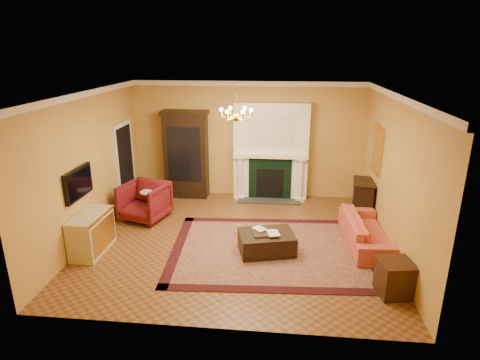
# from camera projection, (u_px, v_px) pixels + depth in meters

# --- Properties ---
(floor) EXTENTS (6.00, 5.50, 0.02)m
(floor) POSITION_uv_depth(u_px,v_px,m) (237.00, 241.00, 8.29)
(floor) COLOR brown
(floor) RESTS_ON ground
(ceiling) EXTENTS (6.00, 5.50, 0.02)m
(ceiling) POSITION_uv_depth(u_px,v_px,m) (236.00, 92.00, 7.34)
(ceiling) COLOR silver
(ceiling) RESTS_ON wall_back
(wall_back) EXTENTS (6.00, 0.02, 3.00)m
(wall_back) POSITION_uv_depth(u_px,v_px,m) (248.00, 140.00, 10.42)
(wall_back) COLOR gold
(wall_back) RESTS_ON floor
(wall_front) EXTENTS (6.00, 0.02, 3.00)m
(wall_front) POSITION_uv_depth(u_px,v_px,m) (213.00, 233.00, 5.21)
(wall_front) COLOR gold
(wall_front) RESTS_ON floor
(wall_left) EXTENTS (0.02, 5.50, 3.00)m
(wall_left) POSITION_uv_depth(u_px,v_px,m) (89.00, 167.00, 8.11)
(wall_left) COLOR gold
(wall_left) RESTS_ON floor
(wall_right) EXTENTS (0.02, 5.50, 3.00)m
(wall_right) POSITION_uv_depth(u_px,v_px,m) (395.00, 176.00, 7.52)
(wall_right) COLOR gold
(wall_right) RESTS_ON floor
(fireplace) EXTENTS (1.90, 0.70, 2.50)m
(fireplace) POSITION_uv_depth(u_px,v_px,m) (271.00, 154.00, 10.28)
(fireplace) COLOR white
(fireplace) RESTS_ON wall_back
(crown_molding) EXTENTS (6.00, 5.50, 0.12)m
(crown_molding) POSITION_uv_depth(u_px,v_px,m) (241.00, 91.00, 8.27)
(crown_molding) COLOR white
(crown_molding) RESTS_ON ceiling
(doorway) EXTENTS (0.08, 1.05, 2.10)m
(doorway) POSITION_uv_depth(u_px,v_px,m) (125.00, 165.00, 9.85)
(doorway) COLOR silver
(doorway) RESTS_ON wall_left
(tv_panel) EXTENTS (0.09, 0.95, 0.58)m
(tv_panel) POSITION_uv_depth(u_px,v_px,m) (78.00, 183.00, 7.58)
(tv_panel) COLOR black
(tv_panel) RESTS_ON wall_left
(gilt_mirror) EXTENTS (0.06, 0.76, 1.05)m
(gilt_mirror) POSITION_uv_depth(u_px,v_px,m) (377.00, 150.00, 8.80)
(gilt_mirror) COLOR gold
(gilt_mirror) RESTS_ON wall_right
(chandelier) EXTENTS (0.63, 0.55, 0.53)m
(chandelier) POSITION_uv_depth(u_px,v_px,m) (236.00, 114.00, 7.47)
(chandelier) COLOR gold
(chandelier) RESTS_ON ceiling
(oriental_rug) EXTENTS (4.10, 3.18, 0.02)m
(oriental_rug) POSITION_uv_depth(u_px,v_px,m) (272.00, 250.00, 7.88)
(oriental_rug) COLOR #4B101E
(oriental_rug) RESTS_ON floor
(china_cabinet) EXTENTS (1.09, 0.50, 2.18)m
(china_cabinet) POSITION_uv_depth(u_px,v_px,m) (186.00, 156.00, 10.45)
(china_cabinet) COLOR black
(china_cabinet) RESTS_ON floor
(wingback_armchair) EXTENTS (1.14, 1.10, 0.96)m
(wingback_armchair) POSITION_uv_depth(u_px,v_px,m) (145.00, 200.00, 9.17)
(wingback_armchair) COLOR maroon
(wingback_armchair) RESTS_ON floor
(pedestal_table) EXTENTS (0.37, 0.37, 0.65)m
(pedestal_table) POSITION_uv_depth(u_px,v_px,m) (149.00, 203.00, 9.27)
(pedestal_table) COLOR black
(pedestal_table) RESTS_ON floor
(commode) EXTENTS (0.50, 1.05, 0.78)m
(commode) POSITION_uv_depth(u_px,v_px,m) (92.00, 233.00, 7.72)
(commode) COLOR beige
(commode) RESTS_ON floor
(coral_sofa) EXTENTS (0.66, 2.01, 0.78)m
(coral_sofa) POSITION_uv_depth(u_px,v_px,m) (367.00, 227.00, 8.01)
(coral_sofa) COLOR #BE5A3C
(coral_sofa) RESTS_ON floor
(end_table) EXTENTS (0.56, 0.56, 0.56)m
(end_table) POSITION_uv_depth(u_px,v_px,m) (394.00, 279.00, 6.40)
(end_table) COLOR #341E0E
(end_table) RESTS_ON floor
(console_table) EXTENTS (0.56, 0.83, 0.85)m
(console_table) POSITION_uv_depth(u_px,v_px,m) (362.00, 200.00, 9.31)
(console_table) COLOR black
(console_table) RESTS_ON floor
(leather_ottoman) EXTENTS (1.18, 0.98, 0.38)m
(leather_ottoman) POSITION_uv_depth(u_px,v_px,m) (266.00, 242.00, 7.75)
(leather_ottoman) COLOR black
(leather_ottoman) RESTS_ON oriental_rug
(ottoman_tray) EXTENTS (0.51, 0.44, 0.03)m
(ottoman_tray) POSITION_uv_depth(u_px,v_px,m) (264.00, 233.00, 7.66)
(ottoman_tray) COLOR black
(ottoman_tray) RESTS_ON leather_ottoman
(book_a) EXTENTS (0.15, 0.15, 0.26)m
(book_a) POSITION_uv_depth(u_px,v_px,m) (256.00, 225.00, 7.69)
(book_a) COLOR gray
(book_a) RESTS_ON ottoman_tray
(book_b) EXTENTS (0.21, 0.08, 0.29)m
(book_b) POSITION_uv_depth(u_px,v_px,m) (268.00, 227.00, 7.54)
(book_b) COLOR gray
(book_b) RESTS_ON ottoman_tray
(topiary_left) EXTENTS (0.18, 0.18, 0.48)m
(topiary_left) POSITION_uv_depth(u_px,v_px,m) (249.00, 142.00, 10.20)
(topiary_left) COLOR gray
(topiary_left) RESTS_ON fireplace
(topiary_right) EXTENTS (0.15, 0.15, 0.41)m
(topiary_right) POSITION_uv_depth(u_px,v_px,m) (295.00, 145.00, 10.10)
(topiary_right) COLOR gray
(topiary_right) RESTS_ON fireplace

